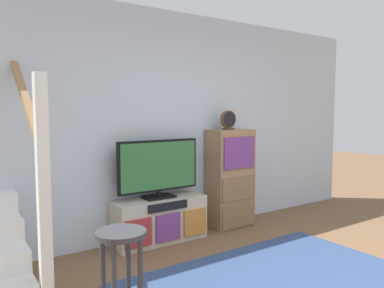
{
  "coord_description": "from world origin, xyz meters",
  "views": [
    {
      "loc": [
        -2.41,
        -1.56,
        1.52
      ],
      "look_at": [
        0.01,
        1.98,
        1.14
      ],
      "focal_mm": 35.54,
      "sensor_mm": 36.0,
      "label": 1
    }
  ],
  "objects_px": {
    "desk_clock": "(228,120)",
    "television": "(159,167)",
    "bar_stool_near": "(121,259)",
    "media_console": "(160,220)",
    "side_cabinet": "(230,178)"
  },
  "relations": [
    {
      "from": "media_console",
      "to": "television",
      "type": "xyz_separation_m",
      "value": [
        0.0,
        0.02,
        0.61
      ]
    },
    {
      "from": "bar_stool_near",
      "to": "media_console",
      "type": "bearing_deg",
      "value": 52.57
    },
    {
      "from": "side_cabinet",
      "to": "bar_stool_near",
      "type": "xyz_separation_m",
      "value": [
        -2.19,
        -1.48,
        -0.09
      ]
    },
    {
      "from": "side_cabinet",
      "to": "bar_stool_near",
      "type": "distance_m",
      "value": 2.64
    },
    {
      "from": "desk_clock",
      "to": "bar_stool_near",
      "type": "height_order",
      "value": "desk_clock"
    },
    {
      "from": "side_cabinet",
      "to": "desk_clock",
      "type": "bearing_deg",
      "value": -164.76
    },
    {
      "from": "television",
      "to": "bar_stool_near",
      "type": "height_order",
      "value": "television"
    },
    {
      "from": "media_console",
      "to": "television",
      "type": "height_order",
      "value": "television"
    },
    {
      "from": "desk_clock",
      "to": "media_console",
      "type": "bearing_deg",
      "value": 179.72
    },
    {
      "from": "media_console",
      "to": "bar_stool_near",
      "type": "xyz_separation_m",
      "value": [
        -1.13,
        -1.47,
        0.28
      ]
    },
    {
      "from": "desk_clock",
      "to": "bar_stool_near",
      "type": "bearing_deg",
      "value": -145.47
    },
    {
      "from": "side_cabinet",
      "to": "desk_clock",
      "type": "relative_size",
      "value": 5.13
    },
    {
      "from": "television",
      "to": "media_console",
      "type": "bearing_deg",
      "value": -90.0
    },
    {
      "from": "media_console",
      "to": "television",
      "type": "relative_size",
      "value": 1.09
    },
    {
      "from": "desk_clock",
      "to": "television",
      "type": "bearing_deg",
      "value": 178.36
    }
  ]
}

